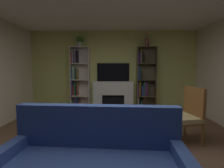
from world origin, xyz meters
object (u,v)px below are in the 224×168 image
(bookshelf_left, at_px, (78,81))
(bookshelf_right, at_px, (144,82))
(fireplace, at_px, (113,96))
(tv, at_px, (113,72))
(armchair, at_px, (184,114))
(vase_with_flowers, at_px, (147,42))
(potted_plant, at_px, (80,41))

(bookshelf_left, relative_size, bookshelf_right, 1.00)
(bookshelf_left, height_order, bookshelf_right, same)
(fireplace, distance_m, tv, 0.79)
(bookshelf_left, distance_m, armchair, 3.55)
(tv, distance_m, bookshelf_right, 1.06)
(fireplace, xyz_separation_m, armchair, (1.45, -2.38, 0.03))
(tv, bearing_deg, fireplace, -90.00)
(armchair, bearing_deg, bookshelf_left, 137.93)
(armchair, bearing_deg, fireplace, 121.34)
(vase_with_flowers, xyz_separation_m, armchair, (0.36, -2.33, -1.74))
(bookshelf_left, bearing_deg, bookshelf_right, -0.04)
(bookshelf_right, distance_m, vase_with_flowers, 1.30)
(armchair, bearing_deg, tv, 120.59)
(bookshelf_left, xyz_separation_m, vase_with_flowers, (2.25, -0.03, 1.26))
(bookshelf_left, relative_size, armchair, 1.97)
(fireplace, height_order, vase_with_flowers, vase_with_flowers)
(fireplace, relative_size, potted_plant, 4.21)
(bookshelf_left, relative_size, vase_with_flowers, 4.78)
(fireplace, relative_size, tv, 1.35)
(tv, height_order, bookshelf_left, bookshelf_left)
(bookshelf_right, distance_m, armchair, 2.44)
(tv, distance_m, armchair, 2.95)
(tv, relative_size, bookshelf_right, 0.50)
(fireplace, relative_size, bookshelf_left, 0.68)
(bookshelf_right, bearing_deg, tv, 174.77)
(fireplace, xyz_separation_m, bookshelf_right, (1.01, -0.02, 0.47))
(fireplace, bearing_deg, vase_with_flowers, -2.64)
(bookshelf_right, height_order, vase_with_flowers, vase_with_flowers)
(vase_with_flowers, distance_m, armchair, 2.93)
(fireplace, height_order, potted_plant, potted_plant)
(fireplace, xyz_separation_m, tv, (0.00, 0.07, 0.79))
(tv, bearing_deg, bookshelf_right, -5.23)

